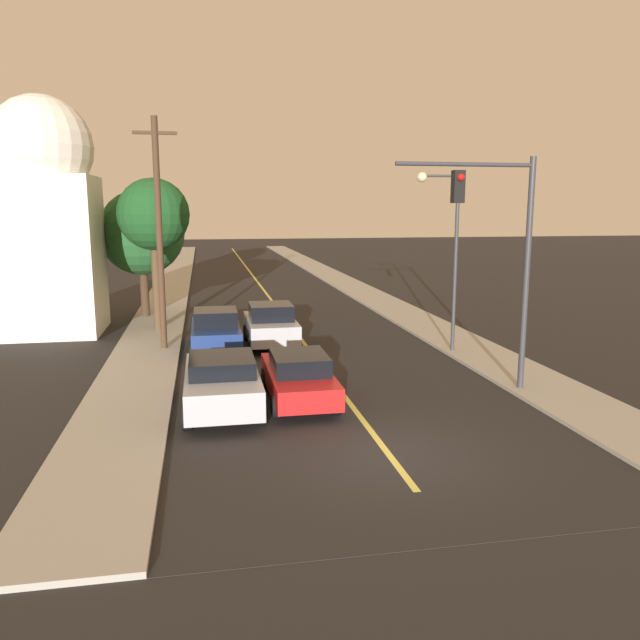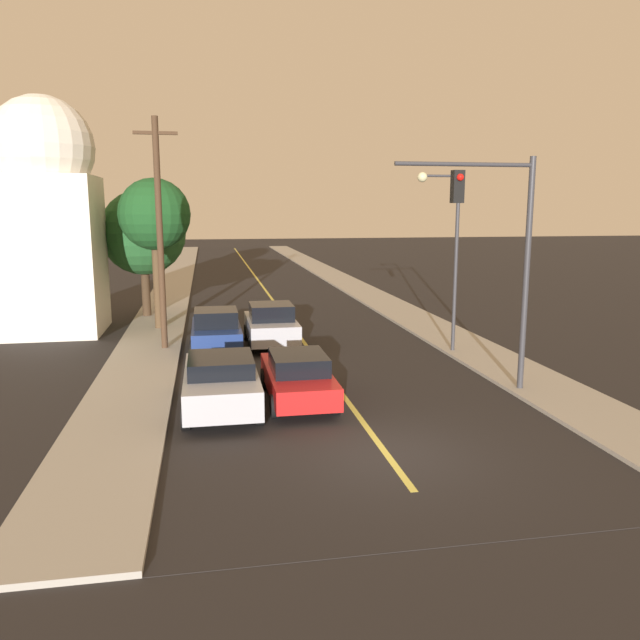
# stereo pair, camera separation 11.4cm
# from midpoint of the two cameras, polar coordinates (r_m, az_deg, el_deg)

# --- Properties ---
(ground_plane) EXTENTS (200.00, 200.00, 0.00)m
(ground_plane) POSITION_cam_midpoint_polar(r_m,az_deg,el_deg) (14.48, 5.97, -12.04)
(ground_plane) COLOR black
(road_surface) EXTENTS (9.91, 80.00, 0.01)m
(road_surface) POSITION_cam_midpoint_polar(r_m,az_deg,el_deg) (49.29, -6.03, 3.79)
(road_surface) COLOR black
(road_surface) RESTS_ON ground
(sidewalk_left) EXTENTS (2.50, 80.00, 0.12)m
(sidewalk_left) POSITION_cam_midpoint_polar(r_m,az_deg,el_deg) (49.18, -13.27, 3.62)
(sidewalk_left) COLOR #9E998E
(sidewalk_left) RESTS_ON ground
(sidewalk_right) EXTENTS (2.50, 80.00, 0.12)m
(sidewalk_right) POSITION_cam_midpoint_polar(r_m,az_deg,el_deg) (50.16, 1.06, 4.02)
(sidewalk_right) COLOR #9E998E
(sidewalk_right) RESTS_ON ground
(car_near_lane_front) EXTENTS (1.86, 4.42, 1.43)m
(car_near_lane_front) POSITION_cam_midpoint_polar(r_m,az_deg,el_deg) (17.86, -2.14, -5.16)
(car_near_lane_front) COLOR red
(car_near_lane_front) RESTS_ON ground
(car_near_lane_second) EXTENTS (2.01, 4.06, 1.73)m
(car_near_lane_second) POSITION_cam_midpoint_polar(r_m,az_deg,el_deg) (24.99, -4.66, -0.45)
(car_near_lane_second) COLOR #A5A8B2
(car_near_lane_second) RESTS_ON ground
(car_outer_lane_front) EXTENTS (2.07, 4.52, 1.55)m
(car_outer_lane_front) POSITION_cam_midpoint_polar(r_m,az_deg,el_deg) (17.26, -9.14, -5.57)
(car_outer_lane_front) COLOR #A5A8B2
(car_outer_lane_front) RESTS_ON ground
(car_outer_lane_second) EXTENTS (1.97, 4.08, 1.63)m
(car_outer_lane_second) POSITION_cam_midpoint_polar(r_m,az_deg,el_deg) (24.45, -9.64, -0.89)
(car_outer_lane_second) COLOR navy
(car_outer_lane_second) RESTS_ON ground
(traffic_signal_mast) EXTENTS (4.16, 0.42, 6.80)m
(traffic_signal_mast) POSITION_cam_midpoint_polar(r_m,az_deg,el_deg) (18.79, 16.06, 7.28)
(traffic_signal_mast) COLOR #333338
(traffic_signal_mast) RESTS_ON ground
(streetlamp_right) EXTENTS (1.65, 0.36, 6.64)m
(streetlamp_right) POSITION_cam_midpoint_polar(r_m,az_deg,el_deg) (23.67, 11.35, 7.44)
(streetlamp_right) COLOR #333338
(streetlamp_right) RESTS_ON ground
(utility_pole_left) EXTENTS (1.60, 0.24, 8.66)m
(utility_pole_left) POSITION_cam_midpoint_polar(r_m,az_deg,el_deg) (24.44, -14.63, 7.88)
(utility_pole_left) COLOR #422D1E
(utility_pole_left) RESTS_ON ground
(tree_left_near) EXTENTS (4.17, 4.17, 6.24)m
(tree_left_near) POSITION_cam_midpoint_polar(r_m,az_deg,el_deg) (32.24, -16.09, 7.66)
(tree_left_near) COLOR #3D2B1C
(tree_left_near) RESTS_ON ground
(tree_left_far) EXTENTS (3.15, 3.15, 6.65)m
(tree_left_far) POSITION_cam_midpoint_polar(r_m,az_deg,el_deg) (28.69, -15.10, 9.21)
(tree_left_far) COLOR #4C3823
(tree_left_far) RESTS_ON ground
(domed_building_left) EXTENTS (4.27, 4.27, 10.15)m
(domed_building_left) POSITION_cam_midpoint_polar(r_m,az_deg,el_deg) (29.64, -23.85, 8.91)
(domed_building_left) COLOR silver
(domed_building_left) RESTS_ON ground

